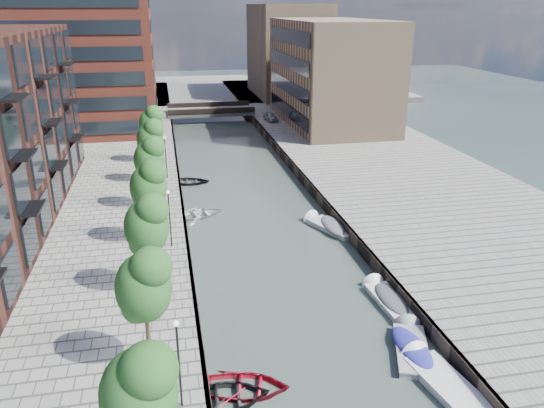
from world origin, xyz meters
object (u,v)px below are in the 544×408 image
object	(u,v)px
tree_6	(151,122)
sloop_1	(223,402)
motorboat_1	(387,298)
bridge	(210,111)
tree_2	(146,223)
sloop_3	(199,217)
sloop_4	(189,183)
sloop_2	(245,391)
tree_5	(150,138)
motorboat_4	(329,226)
tree_0	(138,389)
motorboat_3	(411,346)
tree_1	(143,283)
tree_4	(149,157)
tree_3	(148,184)
motorboat_2	(439,380)
car	(271,117)

from	to	relation	value
tree_6	sloop_1	distance (m)	37.50
motorboat_1	bridge	bearing A→B (deg)	95.43
tree_2	tree_6	size ratio (longest dim) A/B	1.00
sloop_3	sloop_4	xyz separation A→B (m)	(-0.38, 9.24, 0.00)
tree_2	sloop_3	size ratio (longest dim) A/B	1.37
sloop_2	tree_5	bearing A→B (deg)	21.85
motorboat_4	bridge	bearing A→B (deg)	96.61
tree_6	sloop_4	bearing A→B (deg)	-56.67
tree_0	motorboat_3	distance (m)	15.72
tree_1	tree_0	bearing A→B (deg)	-90.00
tree_4	motorboat_1	distance (m)	22.01
tree_2	tree_3	size ratio (longest dim) A/B	1.00
bridge	tree_1	size ratio (longest dim) A/B	2.18
tree_3	sloop_3	xyz separation A→B (m)	(3.72, 6.69, -5.31)
motorboat_2	motorboat_4	distance (m)	18.78
bridge	sloop_2	world-z (taller)	bridge
sloop_2	motorboat_2	world-z (taller)	motorboat_2
tree_3	sloop_3	size ratio (longest dim) A/B	1.37
tree_6	sloop_3	xyz separation A→B (m)	(3.72, -14.31, -5.31)
tree_1	tree_3	size ratio (longest dim) A/B	1.00
sloop_2	motorboat_1	size ratio (longest dim) A/B	0.91
sloop_4	sloop_1	bearing A→B (deg)	-168.78
motorboat_1	motorboat_2	distance (m)	7.40
tree_2	tree_5	bearing A→B (deg)	90.00
tree_6	motorboat_1	distance (m)	33.72
tree_0	tree_4	distance (m)	28.00
tree_1	motorboat_4	bearing A→B (deg)	49.55
motorboat_2	tree_5	bearing A→B (deg)	113.45
sloop_3	tree_1	bearing A→B (deg)	150.67
tree_2	tree_3	xyz separation A→B (m)	(0.00, 7.00, 0.00)
tree_1	sloop_2	bearing A→B (deg)	-19.40
tree_2	car	distance (m)	49.83
bridge	motorboat_4	size ratio (longest dim) A/B	2.53
car	tree_0	bearing A→B (deg)	-113.03
sloop_2	sloop_3	world-z (taller)	sloop_3
car	tree_5	bearing A→B (deg)	-130.50
tree_1	sloop_2	xyz separation A→B (m)	(4.18, -1.47, -5.31)
tree_1	motorboat_1	distance (m)	15.49
tree_2	sloop_1	world-z (taller)	tree_2
motorboat_2	tree_0	bearing A→B (deg)	-162.11
tree_5	car	world-z (taller)	tree_5
tree_1	motorboat_4	distance (m)	21.73
sloop_2	sloop_4	distance (m)	31.41
tree_6	motorboat_3	size ratio (longest dim) A/B	1.23
sloop_3	motorboat_2	size ratio (longest dim) A/B	0.81
sloop_3	car	distance (m)	35.60
sloop_4	tree_2	bearing A→B (deg)	-176.64
tree_3	tree_5	bearing A→B (deg)	90.00
motorboat_1	car	size ratio (longest dim) A/B	1.33
tree_3	sloop_2	world-z (taller)	tree_3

